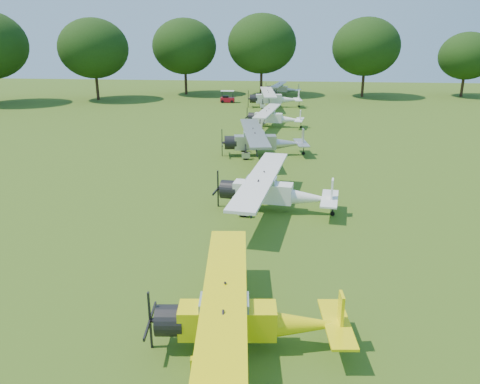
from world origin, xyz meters
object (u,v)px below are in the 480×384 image
at_px(aircraft_5, 273,116).
at_px(aircraft_7, 282,88).
at_px(aircraft_6, 273,97).
at_px(aircraft_4, 262,140).
at_px(aircraft_3, 272,190).
at_px(aircraft_2, 243,316).
at_px(golf_cart, 227,99).

relative_size(aircraft_5, aircraft_7, 1.08).
bearing_deg(aircraft_6, aircraft_7, 79.58).
bearing_deg(aircraft_4, aircraft_3, -93.23).
xyz_separation_m(aircraft_2, aircraft_4, (-0.87, 25.75, 0.12)).
bearing_deg(golf_cart, aircraft_2, -83.85).
distance_m(aircraft_6, aircraft_7, 13.89).
relative_size(aircraft_3, aircraft_6, 0.96).
xyz_separation_m(aircraft_2, golf_cart, (-7.78, 56.60, -0.65)).
relative_size(aircraft_2, aircraft_7, 1.13).
xyz_separation_m(aircraft_2, aircraft_6, (-0.88, 52.76, 0.15)).
xyz_separation_m(aircraft_4, aircraft_5, (0.49, 12.80, -0.18)).
distance_m(aircraft_3, golf_cart, 44.60).
distance_m(aircraft_2, aircraft_4, 25.77).
height_order(aircraft_2, aircraft_4, aircraft_4).
bearing_deg(aircraft_7, aircraft_5, -82.71).
height_order(aircraft_2, golf_cart, aircraft_2).
bearing_deg(aircraft_2, aircraft_7, 84.29).
height_order(aircraft_7, golf_cart, aircraft_7).
bearing_deg(aircraft_7, aircraft_4, -83.07).
xyz_separation_m(aircraft_6, golf_cart, (-6.90, 3.84, -0.80)).
bearing_deg(aircraft_3, aircraft_5, 99.04).
height_order(aircraft_4, aircraft_6, aircraft_6).
xyz_separation_m(aircraft_3, aircraft_5, (-0.87, 25.77, -0.15)).
bearing_deg(golf_cart, aircraft_6, -30.75).
bearing_deg(aircraft_3, aircraft_2, -85.08).
distance_m(aircraft_3, aircraft_4, 13.04).
xyz_separation_m(aircraft_5, aircraft_6, (-0.50, 14.21, 0.21)).
height_order(aircraft_5, aircraft_7, aircraft_5).
distance_m(aircraft_4, golf_cart, 31.62).
bearing_deg(aircraft_7, aircraft_2, -81.77).
bearing_deg(aircraft_7, golf_cart, -119.99).
bearing_deg(aircraft_3, aircraft_7, 97.48).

